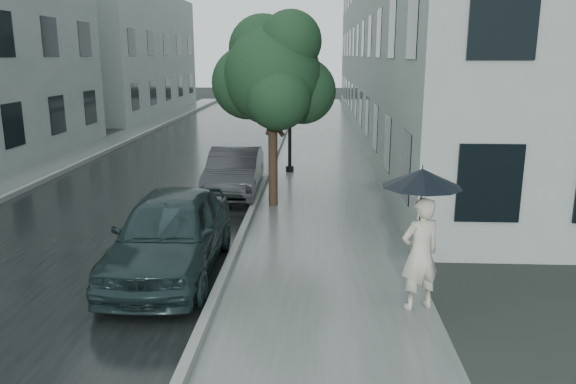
# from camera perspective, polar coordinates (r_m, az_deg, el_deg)

# --- Properties ---
(ground) EXTENTS (120.00, 120.00, 0.00)m
(ground) POSITION_cam_1_polar(r_m,az_deg,el_deg) (9.77, 2.37, -10.04)
(ground) COLOR black
(ground) RESTS_ON ground
(sidewalk) EXTENTS (3.50, 60.00, 0.01)m
(sidewalk) POSITION_cam_1_polar(r_m,az_deg,el_deg) (21.31, 3.43, 3.13)
(sidewalk) COLOR slate
(sidewalk) RESTS_ON ground
(kerb_near) EXTENTS (0.15, 60.00, 0.15)m
(kerb_near) POSITION_cam_1_polar(r_m,az_deg,el_deg) (21.36, -1.47, 3.37)
(kerb_near) COLOR slate
(kerb_near) RESTS_ON ground
(asphalt_road) EXTENTS (6.85, 60.00, 0.00)m
(asphalt_road) POSITION_cam_1_polar(r_m,az_deg,el_deg) (21.92, -10.65, 3.21)
(asphalt_road) COLOR black
(asphalt_road) RESTS_ON ground
(kerb_far) EXTENTS (0.15, 60.00, 0.15)m
(kerb_far) POSITION_cam_1_polar(r_m,az_deg,el_deg) (22.98, -19.19, 3.35)
(kerb_far) COLOR slate
(kerb_far) RESTS_ON ground
(sidewalk_far) EXTENTS (1.70, 60.00, 0.01)m
(sidewalk_far) POSITION_cam_1_polar(r_m,az_deg,el_deg) (23.36, -21.28, 3.15)
(sidewalk_far) COLOR #4C5451
(sidewalk_far) RESTS_ON ground
(building_near) EXTENTS (7.02, 36.00, 9.00)m
(building_near) POSITION_cam_1_polar(r_m,az_deg,el_deg) (28.95, 14.21, 14.51)
(building_near) COLOR gray
(building_near) RESTS_ON ground
(building_far_b) EXTENTS (7.02, 18.00, 8.00)m
(building_far_b) POSITION_cam_1_polar(r_m,az_deg,el_deg) (41.32, -17.05, 13.31)
(building_far_b) COLOR gray
(building_far_b) RESTS_ON ground
(pedestrian) EXTENTS (0.78, 0.66, 1.82)m
(pedestrian) POSITION_cam_1_polar(r_m,az_deg,el_deg) (9.06, 13.26, -6.12)
(pedestrian) COLOR #BCB5A5
(pedestrian) RESTS_ON sidewalk
(umbrella) EXTENTS (1.32, 1.32, 1.39)m
(umbrella) POSITION_cam_1_polar(r_m,az_deg,el_deg) (8.72, 13.47, 1.41)
(umbrella) COLOR black
(umbrella) RESTS_ON ground
(street_tree) EXTENTS (3.27, 2.97, 5.04)m
(street_tree) POSITION_cam_1_polar(r_m,az_deg,el_deg) (14.70, -1.56, 11.83)
(street_tree) COLOR #332619
(street_tree) RESTS_ON ground
(lamp_post) EXTENTS (0.82, 0.46, 5.02)m
(lamp_post) POSITION_cam_1_polar(r_m,az_deg,el_deg) (18.99, -0.27, 10.59)
(lamp_post) COLOR black
(lamp_post) RESTS_ON ground
(car_near) EXTENTS (1.84, 4.48, 1.52)m
(car_near) POSITION_cam_1_polar(r_m,az_deg,el_deg) (10.52, -11.84, -4.10)
(car_near) COLOR #182729
(car_near) RESTS_ON ground
(car_far) EXTENTS (1.47, 4.02, 1.32)m
(car_far) POSITION_cam_1_polar(r_m,az_deg,el_deg) (16.31, -5.45, 2.14)
(car_far) COLOR #25272A
(car_far) RESTS_ON ground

